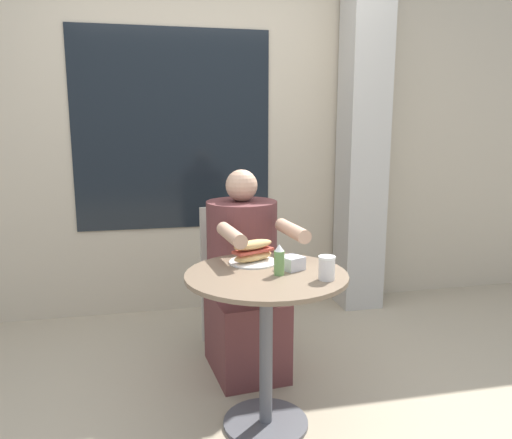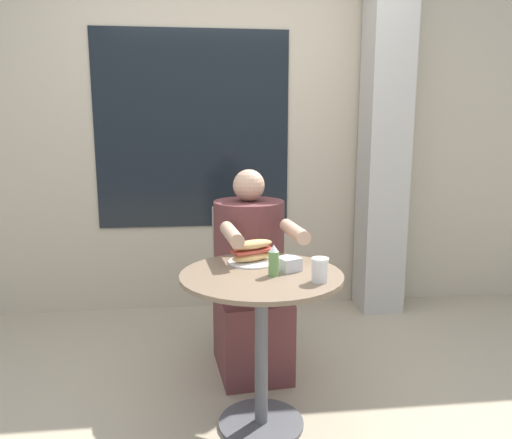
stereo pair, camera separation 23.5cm
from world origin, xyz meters
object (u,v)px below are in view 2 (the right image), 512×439
(cafe_table, at_px, (261,316))
(diner_chair, at_px, (243,263))
(condiment_bottle, at_px, (274,261))
(seated_diner, at_px, (251,286))
(drink_cup, at_px, (320,270))
(sandwich_on_plate, at_px, (252,253))

(cafe_table, height_order, diner_chair, diner_chair)
(condiment_bottle, bearing_deg, seated_diner, 93.66)
(cafe_table, height_order, drink_cup, drink_cup)
(cafe_table, xyz_separation_m, condiment_bottle, (0.05, -0.04, 0.26))
(cafe_table, xyz_separation_m, diner_chair, (-0.00, 0.92, -0.02))
(diner_chair, bearing_deg, seated_diner, 86.32)
(sandwich_on_plate, bearing_deg, cafe_table, -82.96)
(diner_chair, relative_size, sandwich_on_plate, 3.82)
(cafe_table, distance_m, diner_chair, 0.92)
(cafe_table, xyz_separation_m, drink_cup, (0.23, -0.14, 0.25))
(drink_cup, height_order, condiment_bottle, condiment_bottle)
(diner_chair, relative_size, seated_diner, 0.77)
(drink_cup, bearing_deg, sandwich_on_plate, 127.67)
(diner_chair, distance_m, condiment_bottle, 0.99)
(diner_chair, xyz_separation_m, drink_cup, (0.23, -1.06, 0.26))
(diner_chair, bearing_deg, condiment_bottle, 87.22)
(condiment_bottle, bearing_deg, diner_chair, 93.13)
(seated_diner, bearing_deg, drink_cup, 101.01)
(sandwich_on_plate, bearing_deg, condiment_bottle, -71.72)
(seated_diner, relative_size, condiment_bottle, 8.32)
(seated_diner, bearing_deg, cafe_table, 83.10)
(diner_chair, relative_size, condiment_bottle, 6.38)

